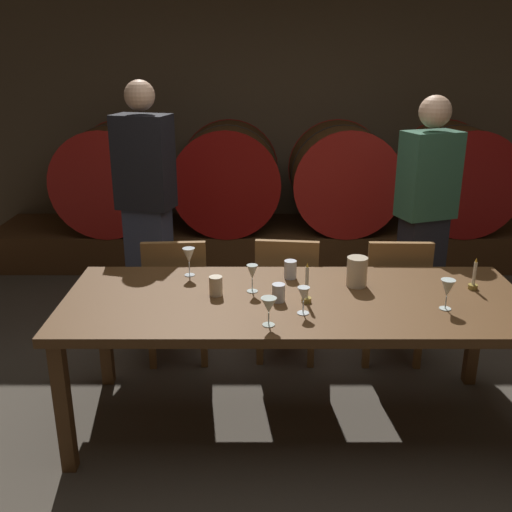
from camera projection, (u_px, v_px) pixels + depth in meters
name	position (u px, v px, depth m)	size (l,w,h in m)	color
ground_plane	(301.00, 411.00, 3.43)	(8.11, 8.11, 0.00)	#4C443A
back_wall	(281.00, 104.00, 5.94)	(6.24, 0.24, 2.97)	brown
barrel_shelf	(281.00, 242.00, 5.86)	(5.62, 0.90, 0.36)	#4C2D16
wine_barrel_far_left	(112.00, 177.00, 5.63)	(0.99, 0.91, 0.99)	#513319
wine_barrel_center_left	(225.00, 177.00, 5.63)	(0.99, 0.91, 0.99)	#513319
wine_barrel_center_right	(339.00, 176.00, 5.64)	(0.99, 0.91, 0.99)	brown
wine_barrel_far_right	(452.00, 176.00, 5.64)	(0.99, 0.91, 0.99)	brown
dining_table	(293.00, 309.00, 3.12)	(2.45, 0.94, 0.76)	brown
chair_left	(174.00, 294.00, 3.84)	(0.43, 0.43, 0.88)	brown
chair_center	(285.00, 292.00, 3.86)	(0.44, 0.44, 0.88)	brown
chair_right	(391.00, 294.00, 3.84)	(0.41, 0.41, 0.88)	brown
guest_left	(144.00, 209.00, 4.15)	(0.43, 0.33, 1.82)	#33384C
guest_right	(422.00, 215.00, 4.18)	(0.44, 0.35, 1.72)	black
candle_left	(304.00, 291.00, 3.02)	(0.05, 0.05, 0.22)	olive
candle_right	(471.00, 280.00, 3.20)	(0.05, 0.05, 0.18)	olive
pitcher	(354.00, 271.00, 3.23)	(0.11, 0.11, 0.17)	beige
wine_glass_far_left	(186.00, 256.00, 3.36)	(0.07, 0.07, 0.17)	white
wine_glass_left	(250.00, 273.00, 3.14)	(0.06, 0.06, 0.15)	silver
wine_glass_center	(266.00, 306.00, 2.75)	(0.08, 0.08, 0.14)	silver
wine_glass_right	(301.00, 295.00, 2.88)	(0.06, 0.06, 0.14)	white
wine_glass_far_right	(445.00, 288.00, 2.93)	(0.07, 0.07, 0.16)	silver
cup_left	(213.00, 286.00, 3.11)	(0.07, 0.07, 0.10)	beige
cup_center	(276.00, 293.00, 3.04)	(0.07, 0.07, 0.09)	silver
cup_right	(288.00, 269.00, 3.35)	(0.07, 0.07, 0.11)	silver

